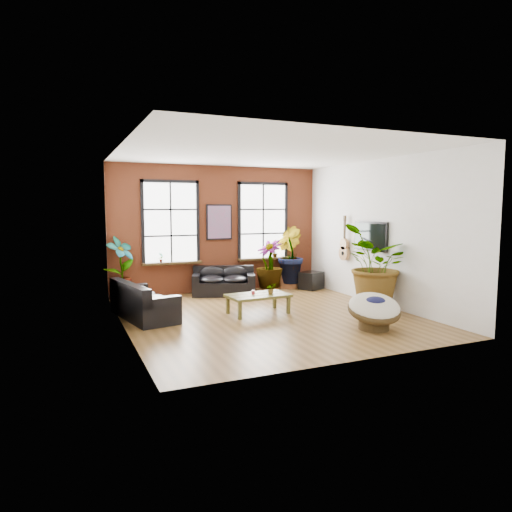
{
  "coord_description": "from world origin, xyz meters",
  "views": [
    {
      "loc": [
        -4.1,
        -8.87,
        2.33
      ],
      "look_at": [
        0.0,
        0.6,
        1.25
      ],
      "focal_mm": 32.0,
      "sensor_mm": 36.0,
      "label": 1
    }
  ],
  "objects_px": {
    "sofa_left": "(142,302)",
    "papasan_chair": "(374,309)",
    "coffee_table": "(258,297)",
    "sofa_back": "(224,282)"
  },
  "relations": [
    {
      "from": "coffee_table",
      "to": "papasan_chair",
      "type": "bearing_deg",
      "value": -58.37
    },
    {
      "from": "sofa_left",
      "to": "coffee_table",
      "type": "relative_size",
      "value": 1.49
    },
    {
      "from": "papasan_chair",
      "to": "coffee_table",
      "type": "bearing_deg",
      "value": 145.69
    },
    {
      "from": "sofa_left",
      "to": "papasan_chair",
      "type": "bearing_deg",
      "value": -136.0
    },
    {
      "from": "sofa_back",
      "to": "papasan_chair",
      "type": "distance_m",
      "value": 4.77
    },
    {
      "from": "sofa_back",
      "to": "sofa_left",
      "type": "distance_m",
      "value": 3.09
    },
    {
      "from": "sofa_left",
      "to": "papasan_chair",
      "type": "distance_m",
      "value": 4.8
    },
    {
      "from": "sofa_back",
      "to": "coffee_table",
      "type": "distance_m",
      "value": 2.43
    },
    {
      "from": "sofa_back",
      "to": "coffee_table",
      "type": "relative_size",
      "value": 1.3
    },
    {
      "from": "coffee_table",
      "to": "papasan_chair",
      "type": "xyz_separation_m",
      "value": [
        1.52,
        -2.11,
        0.01
      ]
    }
  ]
}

